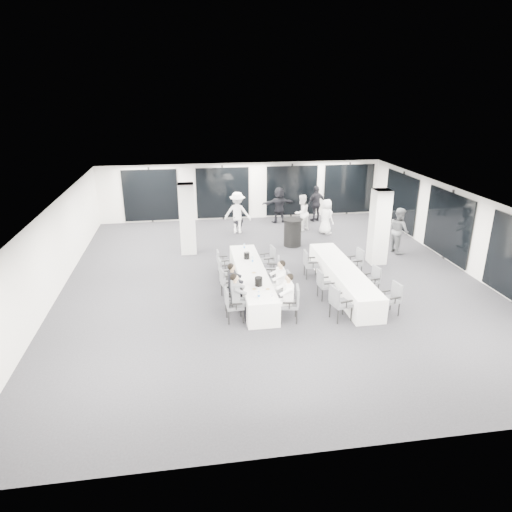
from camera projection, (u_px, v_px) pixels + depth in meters
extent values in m
cube|color=#232428|center=(272.00, 279.00, 15.80)|extent=(14.00, 16.00, 0.02)
cube|color=white|center=(273.00, 200.00, 14.82)|extent=(14.00, 16.00, 0.02)
cube|color=silver|center=(53.00, 252.00, 14.30)|extent=(0.02, 16.00, 2.80)
cube|color=silver|center=(465.00, 231.00, 16.32)|extent=(0.02, 16.00, 2.80)
cube|color=silver|center=(243.00, 191.00, 22.74)|extent=(14.00, 0.02, 2.80)
cube|color=silver|center=(359.00, 384.00, 7.88)|extent=(14.00, 0.02, 2.80)
cube|color=black|center=(243.00, 192.00, 22.69)|extent=(13.60, 0.06, 2.50)
cube|color=black|center=(448.00, 225.00, 17.25)|extent=(0.06, 14.00, 2.50)
cube|color=silver|center=(187.00, 219.00, 17.88)|extent=(0.60, 0.60, 2.80)
cube|color=silver|center=(379.00, 227.00, 16.84)|extent=(0.60, 0.60, 2.80)
cube|color=white|center=(252.00, 281.00, 14.72)|extent=(0.90, 5.00, 0.75)
cube|color=white|center=(343.00, 278.00, 14.90)|extent=(0.90, 5.00, 0.75)
cylinder|color=black|center=(293.00, 233.00, 18.97)|extent=(0.72, 0.72, 1.13)
cylinder|color=black|center=(293.00, 220.00, 18.78)|extent=(0.83, 0.83, 0.02)
cube|color=#595B62|center=(235.00, 306.00, 12.83)|extent=(0.50, 0.52, 0.08)
cube|color=#595B62|center=(227.00, 298.00, 12.69)|extent=(0.08, 0.48, 0.47)
cylinder|color=black|center=(227.00, 311.00, 13.07)|extent=(0.04, 0.04, 0.42)
cylinder|color=black|center=(229.00, 318.00, 12.69)|extent=(0.04, 0.04, 0.42)
cylinder|color=black|center=(241.00, 310.00, 13.14)|extent=(0.04, 0.04, 0.42)
cylinder|color=black|center=(243.00, 316.00, 12.77)|extent=(0.04, 0.04, 0.42)
cube|color=black|center=(233.00, 296.00, 13.00)|extent=(0.35, 0.06, 0.04)
cube|color=black|center=(236.00, 304.00, 12.53)|extent=(0.35, 0.06, 0.04)
cube|color=#595B62|center=(232.00, 295.00, 13.58)|extent=(0.48, 0.49, 0.08)
cube|color=#595B62|center=(225.00, 288.00, 13.48)|extent=(0.10, 0.44, 0.43)
cylinder|color=black|center=(226.00, 300.00, 13.82)|extent=(0.03, 0.03, 0.38)
cylinder|color=black|center=(226.00, 305.00, 13.47)|extent=(0.03, 0.03, 0.38)
cylinder|color=black|center=(238.00, 299.00, 13.84)|extent=(0.03, 0.03, 0.38)
cylinder|color=black|center=(238.00, 305.00, 13.49)|extent=(0.03, 0.03, 0.38)
cube|color=black|center=(232.00, 287.00, 13.74)|extent=(0.32, 0.07, 0.04)
cube|color=black|center=(232.00, 294.00, 13.30)|extent=(0.32, 0.07, 0.04)
cube|color=#595B62|center=(229.00, 284.00, 14.27)|extent=(0.54, 0.56, 0.08)
cube|color=#595B62|center=(222.00, 277.00, 14.11)|extent=(0.15, 0.46, 0.46)
cylinder|color=black|center=(222.00, 290.00, 14.47)|extent=(0.04, 0.04, 0.41)
cylinder|color=black|center=(225.00, 295.00, 14.12)|extent=(0.04, 0.04, 0.41)
cylinder|color=black|center=(234.00, 288.00, 14.60)|extent=(0.04, 0.04, 0.41)
cylinder|color=black|center=(238.00, 293.00, 14.24)|extent=(0.04, 0.04, 0.41)
cube|color=black|center=(227.00, 276.00, 14.43)|extent=(0.34, 0.10, 0.04)
cube|color=black|center=(232.00, 282.00, 13.99)|extent=(0.34, 0.10, 0.04)
cube|color=#595B62|center=(227.00, 273.00, 15.17)|extent=(0.49, 0.51, 0.08)
cube|color=#595B62|center=(220.00, 266.00, 15.03)|extent=(0.09, 0.46, 0.45)
cylinder|color=black|center=(220.00, 278.00, 15.39)|extent=(0.04, 0.04, 0.40)
cylinder|color=black|center=(222.00, 282.00, 15.03)|extent=(0.04, 0.04, 0.40)
cylinder|color=black|center=(231.00, 277.00, 15.47)|extent=(0.04, 0.04, 0.40)
cylinder|color=black|center=(234.00, 281.00, 15.12)|extent=(0.04, 0.04, 0.40)
cube|color=black|center=(225.00, 266.00, 15.34)|extent=(0.34, 0.07, 0.04)
cube|color=black|center=(228.00, 271.00, 14.89)|extent=(0.34, 0.07, 0.04)
cube|color=#595B62|center=(224.00, 263.00, 16.13)|extent=(0.44, 0.46, 0.07)
cube|color=#595B62|center=(218.00, 257.00, 16.01)|extent=(0.07, 0.42, 0.42)
cylinder|color=black|center=(218.00, 267.00, 16.34)|extent=(0.03, 0.03, 0.38)
cylinder|color=black|center=(219.00, 271.00, 16.00)|extent=(0.03, 0.03, 0.38)
cylinder|color=black|center=(228.00, 266.00, 16.41)|extent=(0.03, 0.03, 0.38)
cylinder|color=black|center=(230.00, 270.00, 16.07)|extent=(0.03, 0.03, 0.38)
cube|color=black|center=(223.00, 256.00, 16.29)|extent=(0.31, 0.05, 0.04)
cube|color=black|center=(225.00, 261.00, 15.86)|extent=(0.31, 0.05, 0.04)
cube|color=#595B62|center=(289.00, 305.00, 12.82)|extent=(0.58, 0.60, 0.09)
cube|color=#595B62|center=(298.00, 295.00, 12.72)|extent=(0.15, 0.51, 0.50)
cylinder|color=black|center=(297.00, 317.00, 12.71)|extent=(0.04, 0.04, 0.45)
cylinder|color=black|center=(296.00, 310.00, 13.12)|extent=(0.04, 0.04, 0.45)
cylinder|color=black|center=(281.00, 317.00, 12.71)|extent=(0.04, 0.04, 0.45)
cylinder|color=black|center=(280.00, 310.00, 13.13)|extent=(0.04, 0.04, 0.45)
cube|color=black|center=(289.00, 303.00, 12.50)|extent=(0.38, 0.10, 0.04)
cube|color=black|center=(288.00, 294.00, 13.02)|extent=(0.38, 0.10, 0.04)
cube|color=#595B62|center=(281.00, 290.00, 13.79)|extent=(0.53, 0.55, 0.09)
cube|color=#595B62|center=(289.00, 280.00, 13.73)|extent=(0.09, 0.50, 0.50)
cylinder|color=black|center=(290.00, 300.00, 13.72)|extent=(0.04, 0.04, 0.45)
cylinder|color=black|center=(286.00, 294.00, 14.12)|extent=(0.04, 0.04, 0.45)
cylinder|color=black|center=(276.00, 301.00, 13.64)|extent=(0.04, 0.04, 0.45)
cylinder|color=black|center=(272.00, 295.00, 14.04)|extent=(0.04, 0.04, 0.45)
cube|color=black|center=(284.00, 288.00, 13.47)|extent=(0.37, 0.06, 0.04)
cube|color=black|center=(279.00, 281.00, 13.97)|extent=(0.37, 0.06, 0.04)
cube|color=#595B62|center=(276.00, 281.00, 14.56)|extent=(0.51, 0.52, 0.07)
cube|color=#595B62|center=(282.00, 273.00, 14.54)|extent=(0.14, 0.43, 0.43)
cylinder|color=black|center=(283.00, 289.00, 14.54)|extent=(0.03, 0.03, 0.38)
cylinder|color=black|center=(279.00, 285.00, 14.86)|extent=(0.03, 0.03, 0.38)
cylinder|color=black|center=(273.00, 291.00, 14.42)|extent=(0.03, 0.03, 0.38)
cylinder|color=black|center=(268.00, 286.00, 14.74)|extent=(0.03, 0.03, 0.38)
cube|color=black|center=(279.00, 280.00, 14.30)|extent=(0.32, 0.10, 0.04)
cube|color=black|center=(273.00, 274.00, 14.71)|extent=(0.32, 0.10, 0.04)
cube|color=#595B62|center=(272.00, 272.00, 15.23)|extent=(0.56, 0.58, 0.08)
cube|color=#595B62|center=(279.00, 264.00, 15.12)|extent=(0.16, 0.47, 0.47)
cylinder|color=black|center=(278.00, 281.00, 15.11)|extent=(0.04, 0.04, 0.42)
cylinder|color=black|center=(278.00, 276.00, 15.50)|extent=(0.04, 0.04, 0.42)
cylinder|color=black|center=(265.00, 281.00, 15.13)|extent=(0.04, 0.04, 0.42)
cylinder|color=black|center=(266.00, 276.00, 15.52)|extent=(0.04, 0.04, 0.42)
cube|color=black|center=(272.00, 270.00, 14.93)|extent=(0.35, 0.11, 0.04)
cube|color=black|center=(272.00, 264.00, 15.41)|extent=(0.35, 0.11, 0.04)
cube|color=#595B62|center=(267.00, 261.00, 16.15)|extent=(0.54, 0.56, 0.08)
cube|color=#595B62|center=(273.00, 253.00, 16.11)|extent=(0.13, 0.48, 0.48)
cylinder|color=black|center=(274.00, 269.00, 16.10)|extent=(0.04, 0.04, 0.43)
cylinder|color=black|center=(270.00, 265.00, 16.48)|extent=(0.04, 0.04, 0.43)
cylinder|color=black|center=(263.00, 270.00, 15.99)|extent=(0.04, 0.04, 0.43)
cylinder|color=black|center=(259.00, 266.00, 16.36)|extent=(0.04, 0.04, 0.43)
cube|color=black|center=(269.00, 259.00, 15.85)|extent=(0.36, 0.09, 0.04)
cube|color=black|center=(264.00, 254.00, 16.32)|extent=(0.36, 0.09, 0.04)
cube|color=#595B62|center=(341.00, 304.00, 12.89)|extent=(0.61, 0.63, 0.09)
cube|color=#595B62|center=(334.00, 296.00, 12.70)|extent=(0.18, 0.50, 0.50)
cylinder|color=black|center=(330.00, 310.00, 13.10)|extent=(0.04, 0.04, 0.45)
cylinder|color=black|center=(338.00, 317.00, 12.72)|extent=(0.04, 0.04, 0.45)
cylinder|color=black|center=(343.00, 308.00, 13.25)|extent=(0.04, 0.04, 0.45)
cylinder|color=black|center=(351.00, 314.00, 12.87)|extent=(0.04, 0.04, 0.45)
cube|color=black|center=(336.00, 294.00, 13.06)|extent=(0.37, 0.13, 0.04)
cube|color=black|center=(347.00, 302.00, 12.59)|extent=(0.37, 0.13, 0.04)
cube|color=#595B62|center=(326.00, 285.00, 14.21)|extent=(0.49, 0.51, 0.08)
cube|color=#595B62|center=(320.00, 278.00, 14.07)|extent=(0.10, 0.45, 0.45)
cylinder|color=black|center=(318.00, 290.00, 14.43)|extent=(0.04, 0.04, 0.40)
cylinder|color=black|center=(322.00, 296.00, 14.07)|extent=(0.04, 0.04, 0.40)
cylinder|color=black|center=(329.00, 289.00, 14.52)|extent=(0.04, 0.04, 0.40)
cylinder|color=black|center=(334.00, 294.00, 14.16)|extent=(0.04, 0.04, 0.40)
cube|color=black|center=(324.00, 277.00, 14.38)|extent=(0.34, 0.07, 0.04)
cube|color=black|center=(330.00, 283.00, 13.93)|extent=(0.34, 0.07, 0.04)
cube|color=#595B62|center=(312.00, 265.00, 15.81)|extent=(0.50, 0.52, 0.08)
cube|color=#595B62|center=(305.00, 258.00, 15.69)|extent=(0.09, 0.47, 0.47)
cylinder|color=black|center=(304.00, 270.00, 16.07)|extent=(0.04, 0.04, 0.42)
cylinder|color=black|center=(307.00, 274.00, 15.69)|extent=(0.04, 0.04, 0.42)
cylinder|color=black|center=(316.00, 269.00, 16.10)|extent=(0.04, 0.04, 0.42)
cylinder|color=black|center=(318.00, 274.00, 15.72)|extent=(0.04, 0.04, 0.42)
cube|color=black|center=(310.00, 258.00, 15.99)|extent=(0.35, 0.06, 0.04)
cube|color=black|center=(313.00, 263.00, 15.51)|extent=(0.35, 0.06, 0.04)
cube|color=#595B62|center=(390.00, 300.00, 13.20)|extent=(0.54, 0.56, 0.08)
cube|color=#595B62|center=(397.00, 290.00, 13.18)|extent=(0.14, 0.47, 0.46)
cylinder|color=black|center=(399.00, 310.00, 13.17)|extent=(0.04, 0.04, 0.41)
cylinder|color=black|center=(391.00, 304.00, 13.53)|extent=(0.04, 0.04, 0.41)
cylinder|color=black|center=(387.00, 312.00, 13.05)|extent=(0.04, 0.04, 0.41)
cylinder|color=black|center=(379.00, 306.00, 13.40)|extent=(0.04, 0.04, 0.41)
cube|color=black|center=(395.00, 298.00, 12.92)|extent=(0.34, 0.10, 0.04)
cube|color=black|center=(385.00, 291.00, 13.37)|extent=(0.34, 0.10, 0.04)
cube|color=#595B62|center=(370.00, 281.00, 14.55)|extent=(0.53, 0.54, 0.08)
cube|color=#595B62|center=(377.00, 273.00, 14.53)|extent=(0.15, 0.44, 0.44)
cylinder|color=black|center=(378.00, 289.00, 14.53)|extent=(0.03, 0.03, 0.39)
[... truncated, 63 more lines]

